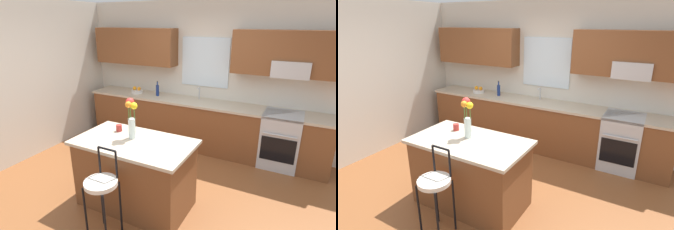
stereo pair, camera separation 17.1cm
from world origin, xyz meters
The scene contains 12 objects.
ground_plane centered at (0.00, 0.00, 0.00)m, with size 14.00×14.00×0.00m, color brown.
wall_left centered at (-2.56, 0.30, 1.35)m, with size 0.12×4.60×2.70m, color beige.
back_wall_assembly centered at (0.03, 1.98, 1.51)m, with size 5.60×0.50×2.70m.
counter_run centered at (0.00, 1.70, 0.47)m, with size 4.56×0.64×0.92m.
sink_faucet centered at (-0.04, 1.84, 1.06)m, with size 0.02×0.13×0.23m.
oven_range centered at (1.49, 1.68, 0.46)m, with size 0.60×0.64×0.92m.
kitchen_island centered at (-0.07, -0.31, 0.46)m, with size 1.49×0.84×0.92m.
bar_stool_near centered at (-0.07, -0.94, 0.64)m, with size 0.36×0.36×1.04m.
flower_vase centered at (-0.14, -0.24, 1.22)m, with size 0.17×0.16×0.51m.
mug_ceramic centered at (-0.42, -0.13, 0.97)m, with size 0.08×0.08×0.09m, color #A52D28.
fruit_bowl_oranges centered at (-1.35, 1.70, 0.96)m, with size 0.24×0.24×0.13m.
bottle_olive_oil centered at (-0.86, 1.70, 1.04)m, with size 0.06×0.06×0.30m.
Camera 1 is at (1.71, -2.83, 2.33)m, focal length 28.92 mm.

